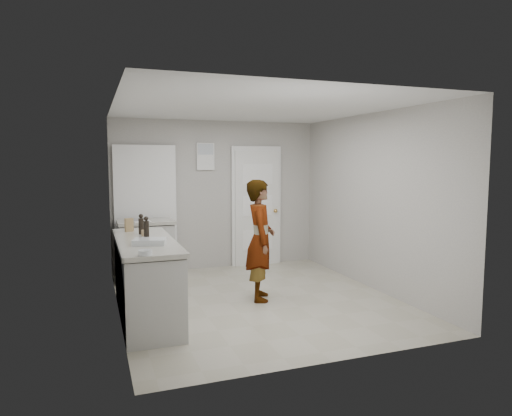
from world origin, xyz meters
name	(u,v)px	position (x,y,z in m)	size (l,w,h in m)	color
ground	(257,300)	(0.00, 0.00, 0.00)	(4.00, 4.00, 0.00)	#ACA690
room_shell	(208,209)	(-0.17, 1.95, 1.02)	(4.00, 4.00, 4.00)	#A4A19B
main_counter	(146,282)	(-1.45, -0.20, 0.43)	(0.64, 1.96, 0.93)	#B0AFAB
side_counter	(146,252)	(-1.25, 1.55, 0.43)	(0.84, 0.61, 0.93)	#B0AFAB
person	(260,240)	(0.05, 0.02, 0.79)	(0.58, 0.38, 1.59)	silver
cake_mix_box	(129,225)	(-1.57, 0.48, 1.01)	(0.10, 0.05, 0.17)	#94724A
spice_jar	(143,233)	(-1.44, 0.04, 0.96)	(0.05, 0.05, 0.08)	tan
oil_cruet_a	(141,225)	(-1.45, 0.20, 1.05)	(0.06, 0.06, 0.25)	black
oil_cruet_b	(146,229)	(-1.44, -0.27, 1.06)	(0.06, 0.06, 0.28)	black
baking_dish	(150,242)	(-1.44, -0.53, 0.95)	(0.40, 0.33, 0.06)	silver
egg_bowl	(145,253)	(-1.55, -1.10, 0.95)	(0.13, 0.13, 0.05)	silver
papers	(141,221)	(-1.33, 1.48, 0.93)	(0.24, 0.31, 0.01)	white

